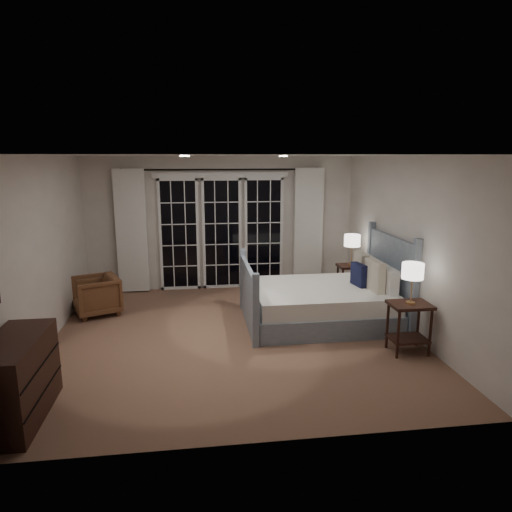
{
  "coord_description": "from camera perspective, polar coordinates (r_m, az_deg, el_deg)",
  "views": [
    {
      "loc": [
        -0.5,
        -6.06,
        2.48
      ],
      "look_at": [
        0.38,
        0.44,
        1.05
      ],
      "focal_mm": 32.0,
      "sensor_mm": 36.0,
      "label": 1
    }
  ],
  "objects": [
    {
      "name": "downlight_b",
      "position": [
        5.66,
        -8.91,
        12.26
      ],
      "size": [
        0.12,
        0.12,
        0.01
      ],
      "primitive_type": "cylinder",
      "color": "white",
      "rests_on": "ceiling"
    },
    {
      "name": "wall_front",
      "position": [
        3.8,
        0.29,
        -6.61
      ],
      "size": [
        5.0,
        0.02,
        2.5
      ],
      "primitive_type": "cube",
      "color": "beige",
      "rests_on": "floor"
    },
    {
      "name": "dresser",
      "position": [
        5.05,
        -27.75,
        -13.52
      ],
      "size": [
        0.49,
        1.14,
        0.81
      ],
      "color": "black",
      "rests_on": "floor"
    },
    {
      "name": "bed",
      "position": [
        7.05,
        8.5,
        -5.58
      ],
      "size": [
        2.25,
        1.62,
        1.31
      ],
      "color": "#8796A3",
      "rests_on": "floor"
    },
    {
      "name": "wall_right",
      "position": [
        6.87,
        18.34,
        1.37
      ],
      "size": [
        0.02,
        5.0,
        2.5
      ],
      "primitive_type": "cube",
      "color": "beige",
      "rests_on": "floor"
    },
    {
      "name": "wall_back",
      "position": [
        8.66,
        -4.32,
        4.12
      ],
      "size": [
        5.0,
        0.02,
        2.5
      ],
      "primitive_type": "cube",
      "color": "beige",
      "rests_on": "floor"
    },
    {
      "name": "curtain_right",
      "position": [
        8.81,
        6.54,
        3.55
      ],
      "size": [
        0.55,
        0.1,
        2.25
      ],
      "primitive_type": "cube",
      "color": "silver",
      "rests_on": "curtain_rod"
    },
    {
      "name": "curtain_left",
      "position": [
        8.62,
        -15.28,
        3.0
      ],
      "size": [
        0.55,
        0.1,
        2.25
      ],
      "primitive_type": "cube",
      "color": "silver",
      "rests_on": "curtain_rod"
    },
    {
      "name": "floor",
      "position": [
        6.57,
        -2.79,
        -9.9
      ],
      "size": [
        5.0,
        5.0,
        0.0
      ],
      "primitive_type": "plane",
      "color": "#876049",
      "rests_on": "ground"
    },
    {
      "name": "wall_left",
      "position": [
        6.5,
        -25.45,
        0.18
      ],
      "size": [
        0.02,
        5.0,
        2.5
      ],
      "primitive_type": "cube",
      "color": "beige",
      "rests_on": "floor"
    },
    {
      "name": "lamp_right",
      "position": [
        8.18,
        11.94,
        1.86
      ],
      "size": [
        0.28,
        0.28,
        0.55
      ],
      "color": "tan",
      "rests_on": "nightstand_right"
    },
    {
      "name": "armchair",
      "position": [
        7.75,
        -19.34,
        -4.68
      ],
      "size": [
        0.88,
        0.87,
        0.62
      ],
      "primitive_type": "imported",
      "rotation": [
        0.0,
        0.0,
        -1.17
      ],
      "color": "brown",
      "rests_on": "floor"
    },
    {
      "name": "french_doors",
      "position": [
        8.65,
        -4.28,
        3.03
      ],
      "size": [
        2.5,
        0.04,
        2.2
      ],
      "color": "black",
      "rests_on": "wall_back"
    },
    {
      "name": "ceiling",
      "position": [
        6.08,
        -3.05,
        12.48
      ],
      "size": [
        5.0,
        5.0,
        0.0
      ],
      "primitive_type": "plane",
      "rotation": [
        3.14,
        0.0,
        0.0
      ],
      "color": "silver",
      "rests_on": "wall_back"
    },
    {
      "name": "lamp_left",
      "position": [
        6.03,
        19.0,
        -1.86
      ],
      "size": [
        0.27,
        0.27,
        0.52
      ],
      "color": "tan",
      "rests_on": "nightstand_left"
    },
    {
      "name": "curtain_rod",
      "position": [
        8.48,
        -4.38,
        10.72
      ],
      "size": [
        3.5,
        0.03,
        0.03
      ],
      "primitive_type": "cylinder",
      "rotation": [
        0.0,
        1.57,
        0.0
      ],
      "color": "black",
      "rests_on": "wall_back"
    },
    {
      "name": "nightstand_right",
      "position": [
        8.32,
        11.74,
        -2.49
      ],
      "size": [
        0.46,
        0.37,
        0.6
      ],
      "color": "black",
      "rests_on": "floor"
    },
    {
      "name": "downlight_a",
      "position": [
        6.78,
        3.44,
        12.37
      ],
      "size": [
        0.12,
        0.12,
        0.01
      ],
      "primitive_type": "cylinder",
      "color": "white",
      "rests_on": "ceiling"
    },
    {
      "name": "nightstand_left",
      "position": [
        6.21,
        18.59,
        -7.6
      ],
      "size": [
        0.51,
        0.41,
        0.66
      ],
      "color": "black",
      "rests_on": "floor"
    }
  ]
}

